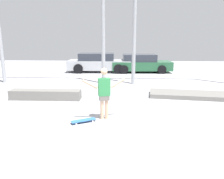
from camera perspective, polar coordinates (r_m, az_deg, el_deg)
ground_plane at (r=6.73m, az=0.63°, el=-8.06°), size 36.00×36.00×0.00m
skateboarder at (r=6.60m, az=-2.06°, el=-0.35°), size 1.30×0.44×1.59m
skateboard at (r=6.60m, az=-7.46°, el=-8.01°), size 0.75×0.54×0.08m
grind_box at (r=9.33m, az=-16.98°, el=-1.30°), size 2.88×0.53×0.39m
manual_pad at (r=9.92m, az=20.22°, el=-1.33°), size 3.68×1.62×0.18m
canopy_support_left at (r=12.57m, az=-16.12°, el=19.89°), size 5.83×0.20×6.63m
canopy_support_right at (r=12.43m, az=19.87°, el=19.71°), size 5.83×0.20×6.63m
parked_car_silver at (r=16.36m, az=-3.51°, el=6.99°), size 4.62×2.01×1.38m
parked_car_green at (r=16.34m, az=7.54°, el=6.75°), size 4.38×2.03×1.31m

